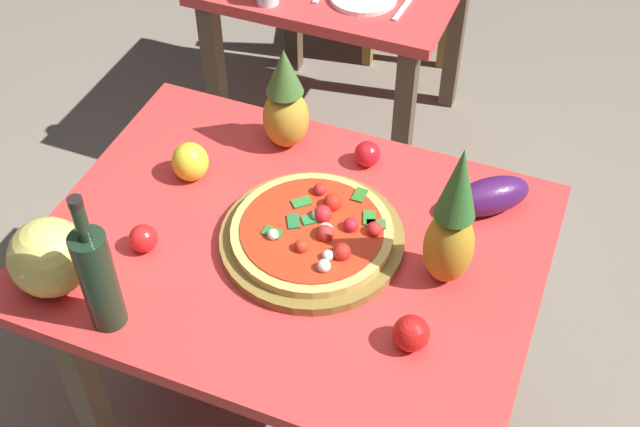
{
  "coord_description": "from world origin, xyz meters",
  "views": [
    {
      "loc": [
        0.54,
        -1.17,
        2.18
      ],
      "look_at": [
        0.05,
        0.07,
        0.81
      ],
      "focal_mm": 46.26,
      "sensor_mm": 36.0,
      "label": 1
    }
  ],
  "objects": [
    {
      "name": "pineapple_left",
      "position": [
        -0.15,
        0.32,
        0.89
      ],
      "size": [
        0.12,
        0.12,
        0.29
      ],
      "color": "#B78F2C",
      "rests_on": "display_table"
    },
    {
      "name": "pizza",
      "position": [
        0.05,
        0.02,
        0.8
      ],
      "size": [
        0.37,
        0.37,
        0.06
      ],
      "color": "#DAAF59",
      "rests_on": "pizza_board"
    },
    {
      "name": "tomato_beside_pepper",
      "position": [
        -0.31,
        -0.14,
        0.8
      ],
      "size": [
        0.07,
        0.07,
        0.07
      ],
      "primitive_type": "sphere",
      "color": "red",
      "rests_on": "display_table"
    },
    {
      "name": "eggplant",
      "position": [
        0.4,
        0.28,
        0.81
      ],
      "size": [
        0.21,
        0.2,
        0.09
      ],
      "primitive_type": "ellipsoid",
      "rotation": [
        0.0,
        0.0,
        0.72
      ],
      "color": "#421752",
      "rests_on": "display_table"
    },
    {
      "name": "display_table",
      "position": [
        0.0,
        0.0,
        0.66
      ],
      "size": [
        1.15,
        0.86,
        0.76
      ],
      "color": "brown",
      "rests_on": "ground_plane"
    },
    {
      "name": "bell_pepper",
      "position": [
        -0.32,
        0.12,
        0.81
      ],
      "size": [
        0.09,
        0.09,
        0.1
      ],
      "primitive_type": "ellipsoid",
      "color": "yellow",
      "rests_on": "display_table"
    },
    {
      "name": "wine_bottle",
      "position": [
        -0.27,
        -0.35,
        0.9
      ],
      "size": [
        0.08,
        0.08,
        0.36
      ],
      "color": "black",
      "rests_on": "display_table"
    },
    {
      "name": "pineapple_right",
      "position": [
        0.36,
        0.03,
        0.93
      ],
      "size": [
        0.11,
        0.11,
        0.38
      ],
      "color": "#B28422",
      "rests_on": "display_table"
    },
    {
      "name": "melon",
      "position": [
        -0.43,
        -0.3,
        0.85
      ],
      "size": [
        0.18,
        0.18,
        0.18
      ],
      "primitive_type": "sphere",
      "color": "#E0CC5F",
      "rests_on": "display_table"
    },
    {
      "name": "tomato_at_corner",
      "position": [
        0.07,
        0.32,
        0.8
      ],
      "size": [
        0.07,
        0.07,
        0.07
      ],
      "primitive_type": "sphere",
      "color": "red",
      "rests_on": "display_table"
    },
    {
      "name": "pizza_board",
      "position": [
        0.05,
        0.02,
        0.77
      ],
      "size": [
        0.43,
        0.43,
        0.02
      ],
      "primitive_type": "cylinder",
      "color": "olive",
      "rests_on": "display_table"
    },
    {
      "name": "tomato_by_bottle",
      "position": [
        0.34,
        -0.17,
        0.8
      ],
      "size": [
        0.08,
        0.08,
        0.08
      ],
      "primitive_type": "sphere",
      "color": "red",
      "rests_on": "display_table"
    },
    {
      "name": "ground_plane",
      "position": [
        0.0,
        0.0,
        0.0
      ],
      "size": [
        10.0,
        10.0,
        0.0
      ],
      "primitive_type": "plane",
      "color": "gray"
    },
    {
      "name": "knife_utensil",
      "position": [
        -0.06,
        1.06,
        0.77
      ],
      "size": [
        0.03,
        0.18,
        0.01
      ],
      "primitive_type": "cube",
      "rotation": [
        0.0,
        0.0,
        -0.07
      ],
      "color": "silver",
      "rests_on": "background_table"
    }
  ]
}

